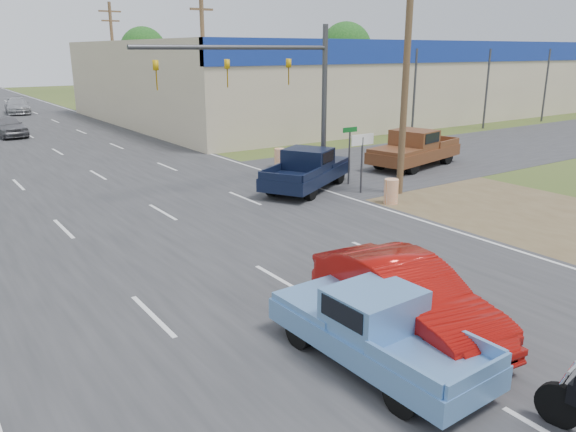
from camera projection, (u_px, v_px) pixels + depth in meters
main_road at (30, 136)px, 40.06m from camera, size 15.00×180.00×0.02m
cross_road at (143, 201)px, 22.76m from camera, size 120.00×10.00×0.02m
dirt_verge at (480, 203)px, 22.50m from camera, size 8.00×18.00×0.01m
big_box_store at (365, 77)px, 56.62m from camera, size 50.00×28.10×6.60m
utility_pole_1 at (406, 65)px, 22.53m from camera, size 2.00×0.28×10.00m
utility_pole_2 at (204, 59)px, 36.69m from camera, size 2.00×0.28×10.00m
utility_pole_3 at (114, 57)px, 50.84m from camera, size 2.00×0.28×10.00m
tree_3 at (346, 48)px, 92.06m from camera, size 8.40×8.40×10.40m
tree_5 at (143, 50)px, 98.10m from camera, size 7.98×7.98×9.88m
barrel_0 at (391, 192)px, 22.29m from camera, size 0.56×0.56×1.00m
barrel_1 at (280, 158)px, 29.19m from camera, size 0.56×0.56×1.00m
lane_sign at (362, 149)px, 23.58m from camera, size 1.20×0.08×2.52m
street_name_sign at (349, 150)px, 25.17m from camera, size 0.80×0.08×2.61m
signal_mast at (275, 77)px, 23.81m from camera, size 9.12×0.40×7.00m
red_convertible at (405, 298)px, 11.96m from camera, size 2.26×5.12×1.63m
blue_pickup at (372, 326)px, 10.83m from camera, size 1.92×4.72×1.55m
navy_pickup at (308, 169)px, 24.61m from camera, size 5.73×4.46×1.79m
brown_pickup at (413, 148)px, 29.20m from camera, size 6.19×3.44×1.94m
distant_car_grey at (7, 126)px, 39.42m from camera, size 2.45×4.68×1.52m
distant_car_silver at (17, 106)px, 53.84m from camera, size 2.58×5.30×1.48m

